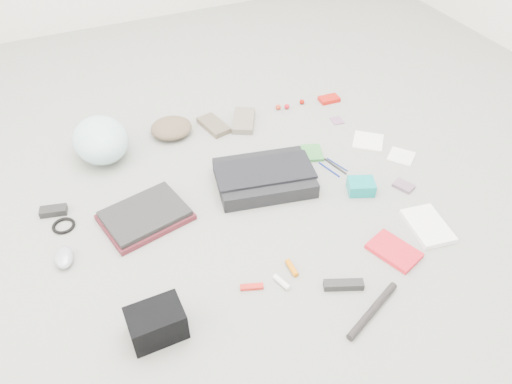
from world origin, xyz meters
name	(u,v)px	position (x,y,z in m)	size (l,w,h in m)	color
ground_plane	(256,201)	(0.00, 0.00, 0.00)	(4.00, 4.00, 0.00)	gray
messenger_bag	(264,178)	(0.08, 0.09, 0.03)	(0.40, 0.29, 0.07)	black
bag_flap	(264,171)	(0.08, 0.09, 0.07)	(0.42, 0.19, 0.01)	black
laptop_sleeve	(146,217)	(-0.45, 0.08, 0.01)	(0.33, 0.25, 0.02)	#5A1B23
laptop	(145,213)	(-0.45, 0.08, 0.03)	(0.31, 0.23, 0.02)	black
bike_helmet	(100,140)	(-0.52, 0.57, 0.09)	(0.24, 0.30, 0.18)	#B5E6E7
beanie	(171,128)	(-0.18, 0.61, 0.04)	(0.20, 0.19, 0.07)	brown
mitten_left	(214,125)	(0.03, 0.57, 0.01)	(0.09, 0.18, 0.03)	brown
mitten_right	(244,121)	(0.18, 0.55, 0.02)	(0.10, 0.20, 0.03)	slate
power_brick	(54,211)	(-0.78, 0.27, 0.01)	(0.11, 0.05, 0.03)	black
cable_coil	(64,226)	(-0.75, 0.17, 0.01)	(0.09, 0.09, 0.01)	black
mouse	(64,257)	(-0.78, -0.01, 0.02)	(0.07, 0.11, 0.04)	#A0A1AE
camera_bag	(157,323)	(-0.54, -0.44, 0.06)	(0.18, 0.12, 0.11)	black
multitool	(252,287)	(-0.20, -0.40, 0.01)	(0.08, 0.02, 0.01)	red
toiletry_tube_white	(282,282)	(-0.09, -0.43, 0.01)	(0.02, 0.02, 0.07)	white
toiletry_tube_orange	(292,268)	(-0.03, -0.39, 0.01)	(0.02, 0.02, 0.07)	orange
u_lock	(344,285)	(0.10, -0.53, 0.01)	(0.14, 0.03, 0.03)	black
bike_pump	(373,310)	(0.13, -0.66, 0.01)	(0.03, 0.03, 0.28)	black
book_red	(394,251)	(0.36, -0.47, 0.01)	(0.12, 0.18, 0.02)	red
book_white	(428,226)	(0.55, -0.42, 0.01)	(0.14, 0.21, 0.02)	white
notepad	(312,153)	(0.37, 0.18, 0.01)	(0.09, 0.12, 0.01)	#348037
pen_blue	(329,169)	(0.38, 0.05, 0.00)	(0.01, 0.01, 0.13)	navy
pen_black	(334,166)	(0.42, 0.06, 0.00)	(0.01, 0.01, 0.15)	black
pen_navy	(337,164)	(0.43, 0.07, 0.00)	(0.01, 0.01, 0.12)	navy
accordion_wallet	(361,186)	(0.43, -0.13, 0.03)	(0.11, 0.09, 0.05)	#0C9893
card_deck	(403,186)	(0.61, -0.18, 0.01)	(0.06, 0.08, 0.02)	slate
napkin_top	(368,141)	(0.66, 0.16, 0.00)	(0.14, 0.14, 0.01)	white
napkin_bottom	(401,156)	(0.73, 0.00, 0.00)	(0.11, 0.11, 0.01)	white
lollipop_a	(278,107)	(0.39, 0.59, 0.01)	(0.03, 0.03, 0.03)	#B22F18
lollipop_b	(287,106)	(0.43, 0.58, 0.01)	(0.03, 0.03, 0.03)	red
lollipop_c	(302,102)	(0.53, 0.59, 0.01)	(0.03, 0.03, 0.03)	#9E0E04
altoids_tin	(329,99)	(0.67, 0.55, 0.01)	(0.11, 0.07, 0.02)	red
stamp_sheet	(337,121)	(0.62, 0.37, 0.00)	(0.05, 0.07, 0.00)	#936083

